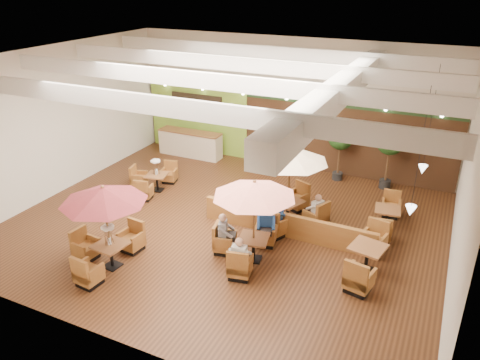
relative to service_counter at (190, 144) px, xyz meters
The scene contains 17 objects.
room 6.78m from the service_counter, 39.88° to the right, with size 14.04×14.00×5.52m.
service_counter is the anchor object (origin of this frame).
booth_divider 8.19m from the service_counter, 37.24° to the right, with size 5.81×0.18×0.80m, color brown.
table_0 9.16m from the service_counter, 74.18° to the right, with size 2.49×2.57×2.60m.
table_1 9.09m from the service_counter, 47.75° to the right, with size 2.53×2.64×2.61m.
table_2 7.52m from the service_counter, 32.86° to the right, with size 2.85×2.85×2.73m.
table_3 3.88m from the service_counter, 81.81° to the right, with size 1.67×2.41×1.46m.
table_4 10.92m from the service_counter, 32.11° to the right, with size 1.08×2.85×1.03m.
table_5 9.84m from the service_counter, 17.98° to the right, with size 0.90×2.47×0.90m.
topiary_0 4.18m from the service_counter, ahead, with size 0.97×0.97×2.26m.
topiary_1 6.97m from the service_counter, ahead, with size 1.00×1.00×2.33m.
topiary_2 8.88m from the service_counter, ahead, with size 1.07×1.07×2.49m.
diner_0 9.76m from the service_counter, 51.24° to the right, with size 0.43×0.37×0.83m.
diner_1 8.36m from the service_counter, 43.03° to the right, with size 0.46×0.42×0.82m.
diner_2 8.42m from the service_counter, 52.24° to the right, with size 0.43×0.47×0.85m.
diner_3 8.00m from the service_counter, 38.88° to the right, with size 0.44×0.40×0.80m.
diner_4 8.27m from the service_counter, 29.10° to the right, with size 0.44×0.45×0.79m.
Camera 1 is at (6.36, -12.37, 7.87)m, focal length 35.00 mm.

